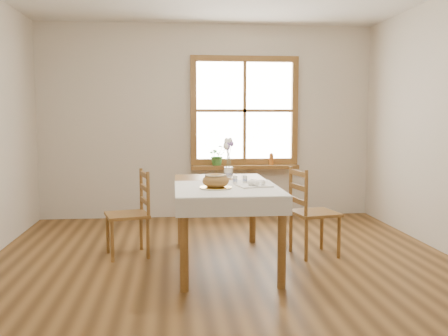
# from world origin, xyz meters

# --- Properties ---
(ground) EXTENTS (5.00, 5.00, 0.00)m
(ground) POSITION_xyz_m (0.00, 0.00, 0.00)
(ground) COLOR brown
(ground) RESTS_ON ground
(room_walls) EXTENTS (4.60, 5.10, 2.65)m
(room_walls) POSITION_xyz_m (0.00, 0.00, 1.71)
(room_walls) COLOR beige
(room_walls) RESTS_ON ground
(window) EXTENTS (1.46, 0.08, 1.46)m
(window) POSITION_xyz_m (0.50, 2.47, 1.45)
(window) COLOR brown
(window) RESTS_ON ground
(window_sill) EXTENTS (1.46, 0.20, 0.05)m
(window_sill) POSITION_xyz_m (0.50, 2.40, 0.69)
(window_sill) COLOR brown
(window_sill) RESTS_ON ground
(dining_table) EXTENTS (0.90, 1.60, 0.75)m
(dining_table) POSITION_xyz_m (0.00, 0.30, 0.66)
(dining_table) COLOR brown
(dining_table) RESTS_ON ground
(table_linen) EXTENTS (0.91, 0.99, 0.01)m
(table_linen) POSITION_xyz_m (0.00, -0.00, 0.76)
(table_linen) COLOR white
(table_linen) RESTS_ON dining_table
(chair_left) EXTENTS (0.50, 0.49, 0.85)m
(chair_left) POSITION_xyz_m (-0.93, 0.63, 0.42)
(chair_left) COLOR brown
(chair_left) RESTS_ON ground
(chair_right) EXTENTS (0.50, 0.48, 0.88)m
(chair_right) POSITION_xyz_m (0.92, 0.47, 0.44)
(chair_right) COLOR brown
(chair_right) RESTS_ON ground
(bread_plate) EXTENTS (0.31, 0.31, 0.01)m
(bread_plate) POSITION_xyz_m (-0.11, -0.05, 0.77)
(bread_plate) COLOR silver
(bread_plate) RESTS_ON table_linen
(bread_loaf) EXTENTS (0.23, 0.23, 0.13)m
(bread_loaf) POSITION_xyz_m (-0.11, -0.05, 0.84)
(bread_loaf) COLOR olive
(bread_loaf) RESTS_ON bread_plate
(egg_napkin) EXTENTS (0.33, 0.30, 0.01)m
(egg_napkin) POSITION_xyz_m (0.24, 0.05, 0.77)
(egg_napkin) COLOR white
(egg_napkin) RESTS_ON table_linen
(eggs) EXTENTS (0.26, 0.24, 0.05)m
(eggs) POSITION_xyz_m (0.24, 0.05, 0.80)
(eggs) COLOR white
(eggs) RESTS_ON egg_napkin
(salt_shaker) EXTENTS (0.05, 0.05, 0.08)m
(salt_shaker) POSITION_xyz_m (0.10, 0.24, 0.80)
(salt_shaker) COLOR silver
(salt_shaker) RESTS_ON table_linen
(pepper_shaker) EXTENTS (0.06, 0.06, 0.08)m
(pepper_shaker) POSITION_xyz_m (0.19, 0.25, 0.80)
(pepper_shaker) COLOR silver
(pepper_shaker) RESTS_ON table_linen
(flower_vase) EXTENTS (0.10, 0.10, 0.10)m
(flower_vase) POSITION_xyz_m (0.10, 0.77, 0.80)
(flower_vase) COLOR silver
(flower_vase) RESTS_ON dining_table
(lavender_bouquet) EXTENTS (0.16, 0.16, 0.30)m
(lavender_bouquet) POSITION_xyz_m (0.10, 0.77, 1.00)
(lavender_bouquet) COLOR #6B5190
(lavender_bouquet) RESTS_ON flower_vase
(potted_plant) EXTENTS (0.33, 0.34, 0.21)m
(potted_plant) POSITION_xyz_m (0.12, 2.40, 0.82)
(potted_plant) COLOR #37722D
(potted_plant) RESTS_ON window_sill
(amber_bottle) EXTENTS (0.07, 0.07, 0.17)m
(amber_bottle) POSITION_xyz_m (0.86, 2.40, 0.80)
(amber_bottle) COLOR #B46121
(amber_bottle) RESTS_ON window_sill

